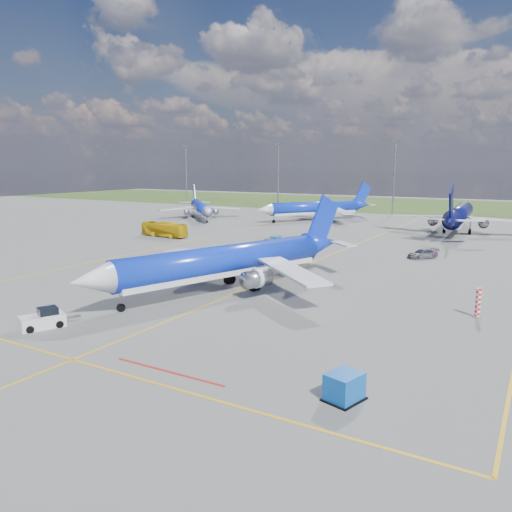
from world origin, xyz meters
The scene contains 16 objects.
ground centered at (0.00, 0.00, 0.00)m, with size 400.00×400.00×0.00m, color #5A5A57.
grass_strip centered at (0.00, 150.00, 0.00)m, with size 400.00×80.00×0.01m, color #2D4719.
taxiway_lines centered at (0.17, 27.70, 0.01)m, with size 60.25×160.00×0.02m.
floodlight_masts centered at (10.00, 110.00, 12.56)m, with size 202.20×0.50×22.70m.
warning_post centered at (26.00, 8.00, 1.50)m, with size 0.50×0.50×3.00m, color red.
bg_jet_nw centered at (-54.12, 70.46, 0.00)m, with size 25.84×33.91×8.88m, color #0D2CC0, non-canonical shape.
bg_jet_nnw centered at (-23.92, 81.69, 0.00)m, with size 29.14×38.24×10.02m, color #0D2CC0, non-canonical shape.
bg_jet_n centered at (14.06, 76.56, 0.00)m, with size 32.81×43.06×11.28m, color #07093A, non-canonical shape.
main_airliner centered at (-1.84, 4.22, 0.00)m, with size 30.90×40.55×10.62m, color #0D2CC0, non-canonical shape.
pushback_tug centered at (-8.80, -15.91, 0.75)m, with size 3.44×5.46×1.85m.
uld_container centered at (20.76, -15.76, 0.91)m, with size 1.82×2.27×1.82m, color #0C4EAD.
apron_bus centered at (-38.82, 36.58, 1.58)m, with size 2.65×11.34×3.16m, color gold.
service_car_a centered at (-10.60, 37.44, 0.69)m, with size 1.63×4.04×1.38m, color #999999.
service_car_b centered at (-4.44, 22.82, 0.61)m, with size 2.01×4.36×1.21m, color #999999.
service_car_c centered at (14.23, 38.41, 0.75)m, with size 2.10×5.17×1.50m, color #999999.
baggage_tug_c centered at (-15.43, 42.06, 0.48)m, with size 1.52×4.60×1.02m.
Camera 1 is at (30.98, -44.68, 14.98)m, focal length 35.00 mm.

